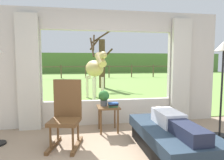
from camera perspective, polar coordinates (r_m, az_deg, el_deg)
The scene contains 15 objects.
back_wall_with_window at distance 4.56m, azimuth -0.99°, elevation 3.03°, with size 5.20×0.12×2.55m.
curtain_panel_left at distance 4.48m, azimuth -22.61°, elevation 1.94°, with size 0.44×0.10×2.40m, color beige.
curtain_panel_right at distance 4.98m, azimuth 18.89°, elevation 2.37°, with size 0.44×0.10×2.40m, color beige.
outdoor_pasture_lawn at distance 15.48m, azimuth -7.22°, elevation 0.07°, with size 36.00×21.68×0.02m, color #759E47.
distant_hill_ridge at distance 25.25m, azimuth -8.30°, elevation 4.81°, with size 36.00×2.00×2.40m, color #58803B.
recliner_sofa at distance 3.38m, azimuth 16.57°, elevation -15.94°, with size 0.92×1.71×0.42m.
reclining_person at distance 3.24m, azimuth 17.11°, elevation -11.23°, with size 0.35×1.43×0.22m.
rocking_chair at distance 3.56m, azimuth -12.85°, elevation -9.27°, with size 0.60×0.77×1.12m.
side_table at distance 4.14m, azimuth -1.09°, elevation -8.74°, with size 0.44×0.44×0.52m.
potted_plant at distance 4.13m, azimuth -2.32°, elevation -4.85°, with size 0.22×0.22×0.32m.
book_stack at distance 4.06m, azimuth 0.31°, elevation -7.00°, with size 0.20×0.15×0.09m.
floor_lamp_right at distance 4.28m, azimuth 28.99°, elevation 4.99°, with size 0.32×0.32×1.80m.
horse at distance 7.39m, azimuth -4.83°, elevation 3.19°, with size 0.83×1.82×1.73m.
pasture_tree at distance 10.69m, azimuth -3.07°, elevation 5.50°, with size 1.21×1.29×3.11m.
pasture_fence_line at distance 17.06m, azimuth -7.51°, elevation 3.03°, with size 16.10×0.10×1.10m.
Camera 1 is at (-0.70, -2.24, 1.44)m, focal length 32.26 mm.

